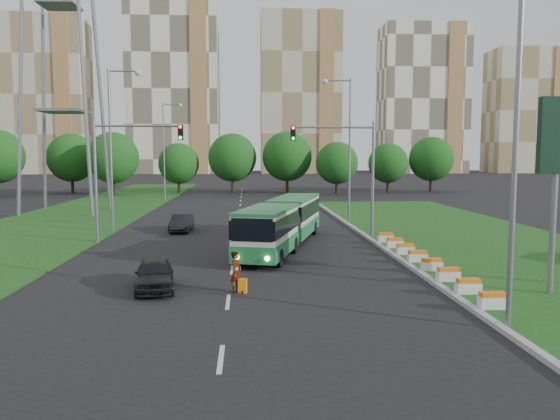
{
  "coord_description": "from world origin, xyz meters",
  "views": [
    {
      "loc": [
        -2.24,
        -26.95,
        5.71
      ],
      "look_at": [
        -0.34,
        4.03,
        2.6
      ],
      "focal_mm": 35.0,
      "sensor_mm": 36.0,
      "label": 1
    }
  ],
  "objects": [
    {
      "name": "apartment_tower_ceast",
      "position": [
        15.0,
        150.0,
        25.0
      ],
      "size": [
        25.0,
        15.0,
        50.0
      ],
      "primitive_type": "cube",
      "color": "beige",
      "rests_on": "ground"
    },
    {
      "name": "apartment_tower_cwest",
      "position": [
        -25.0,
        150.0,
        26.0
      ],
      "size": [
        28.0,
        15.0,
        52.0
      ],
      "primitive_type": "cube",
      "color": "white",
      "rests_on": "ground"
    },
    {
      "name": "car_left_far",
      "position": [
        -7.16,
        14.19,
        0.65
      ],
      "size": [
        1.54,
        4.0,
        1.3
      ],
      "primitive_type": "imported",
      "rotation": [
        0.0,
        0.0,
        -0.04
      ],
      "color": "black",
      "rests_on": "ground"
    },
    {
      "name": "shopping_trolley",
      "position": [
        -2.44,
        -4.61,
        0.3
      ],
      "size": [
        0.35,
        0.37,
        0.6
      ],
      "rotation": [
        0.0,
        0.0,
        -0.18
      ],
      "color": "orange",
      "rests_on": "ground"
    },
    {
      "name": "apartment_tower_west",
      "position": [
        -65.0,
        150.0,
        24.0
      ],
      "size": [
        26.0,
        15.0,
        48.0
      ],
      "primitive_type": "cube",
      "color": "beige",
      "rests_on": "ground"
    },
    {
      "name": "median_kerb",
      "position": [
        6.05,
        8.0,
        0.09
      ],
      "size": [
        0.3,
        60.0,
        0.18
      ],
      "primitive_type": "cube",
      "color": "#9C9C9C",
      "rests_on": "ground"
    },
    {
      "name": "articulated_bus",
      "position": [
        -0.15,
        6.81,
        1.53
      ],
      "size": [
        2.36,
        15.17,
        2.5
      ],
      "rotation": [
        0.0,
        0.0,
        -0.27
      ],
      "color": "beige",
      "rests_on": "ground"
    },
    {
      "name": "flower_planters",
      "position": [
        6.7,
        -0.3,
        0.45
      ],
      "size": [
        1.1,
        15.9,
        0.6
      ],
      "primitive_type": null,
      "color": "silver",
      "rests_on": "grass_median"
    },
    {
      "name": "left_verge",
      "position": [
        -18.0,
        25.0,
        0.05
      ],
      "size": [
        12.0,
        110.0,
        0.1
      ],
      "primitive_type": "cube",
      "color": "#174B15",
      "rests_on": "ground"
    },
    {
      "name": "street_lamps",
      "position": [
        -3.0,
        10.0,
        6.0
      ],
      "size": [
        36.0,
        60.0,
        12.0
      ],
      "primitive_type": null,
      "color": "gray",
      "rests_on": "ground"
    },
    {
      "name": "traffic_mast_left",
      "position": [
        -10.38,
        9.0,
        5.35
      ],
      "size": [
        5.76,
        0.32,
        8.0
      ],
      "color": "gray",
      "rests_on": "ground"
    },
    {
      "name": "lane_markings",
      "position": [
        -3.0,
        20.0,
        0.0
      ],
      "size": [
        0.2,
        100.0,
        0.01
      ],
      "primitive_type": null,
      "color": "beige",
      "rests_on": "ground"
    },
    {
      "name": "apartment_tower_east",
      "position": [
        55.0,
        150.0,
        23.5
      ],
      "size": [
        27.0,
        15.0,
        47.0
      ],
      "primitive_type": "cube",
      "color": "white",
      "rests_on": "ground"
    },
    {
      "name": "ground",
      "position": [
        0.0,
        0.0,
        0.0
      ],
      "size": [
        360.0,
        360.0,
        0.0
      ],
      "primitive_type": "plane",
      "color": "black",
      "rests_on": "ground"
    },
    {
      "name": "tree_line",
      "position": [
        10.0,
        55.0,
        4.5
      ],
      "size": [
        120.0,
        8.0,
        9.0
      ],
      "primitive_type": null,
      "color": "#144E16",
      "rests_on": "ground"
    },
    {
      "name": "grass_median",
      "position": [
        13.0,
        8.0,
        0.07
      ],
      "size": [
        14.0,
        60.0,
        0.15
      ],
      "primitive_type": "cube",
      "color": "#174B15",
      "rests_on": "ground"
    },
    {
      "name": "midrise_east",
      "position": [
        90.0,
        150.0,
        20.0
      ],
      "size": [
        24.0,
        14.0,
        40.0
      ],
      "primitive_type": "cube",
      "color": "beige",
      "rests_on": "ground"
    },
    {
      "name": "car_left_near",
      "position": [
        -6.19,
        -3.79,
        0.67
      ],
      "size": [
        2.15,
        4.15,
        1.35
      ],
      "primitive_type": "imported",
      "rotation": [
        0.0,
        0.0,
        0.15
      ],
      "color": "black",
      "rests_on": "ground"
    },
    {
      "name": "traffic_mast_median",
      "position": [
        4.78,
        10.0,
        5.35
      ],
      "size": [
        5.76,
        0.32,
        8.0
      ],
      "color": "gray",
      "rests_on": "ground"
    },
    {
      "name": "pedestrian",
      "position": [
        -2.71,
        -4.5,
        0.87
      ],
      "size": [
        0.64,
        0.75,
        1.73
      ],
      "primitive_type": "imported",
      "rotation": [
        0.0,
        0.0,
        1.15
      ],
      "color": "gray",
      "rests_on": "ground"
    }
  ]
}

